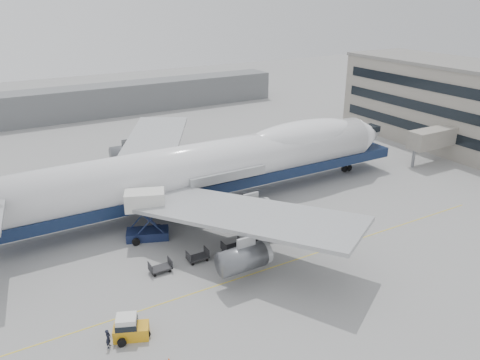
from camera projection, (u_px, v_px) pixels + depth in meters
ground at (256, 240)px, 55.66m from camera, size 260.00×260.00×0.00m
apron_line at (285, 263)px, 50.84m from camera, size 60.00×0.15×0.01m
hangar at (56, 105)px, 105.93m from camera, size 110.00×8.00×7.00m
airliner at (214, 165)px, 63.49m from camera, size 67.00×55.30×19.98m
catering_truck at (146, 212)px, 54.78m from camera, size 5.46×4.57×6.09m
baggage_tug at (129, 328)px, 39.63m from camera, size 3.33×2.60×2.16m
ground_worker at (108, 338)px, 38.60m from camera, size 0.68×0.75×1.71m
dolly_0 at (160, 268)px, 49.10m from camera, size 2.30×1.35×1.30m
dolly_1 at (198, 257)px, 51.10m from camera, size 2.30×1.35×1.30m
dolly_2 at (232, 247)px, 53.10m from camera, size 2.30×1.35×1.30m
dolly_3 at (264, 238)px, 55.10m from camera, size 2.30×1.35×1.30m
dolly_4 at (294, 229)px, 57.09m from camera, size 2.30×1.35×1.30m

